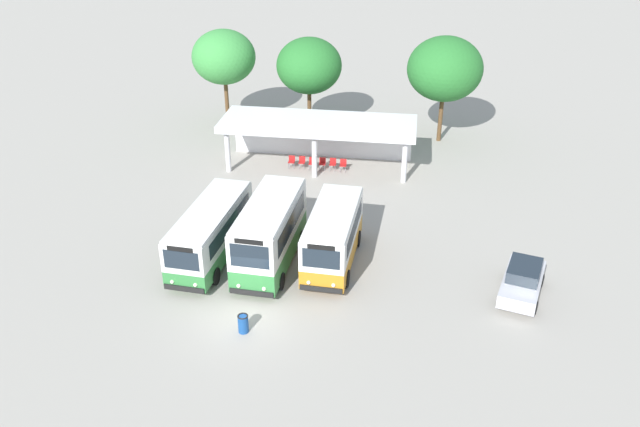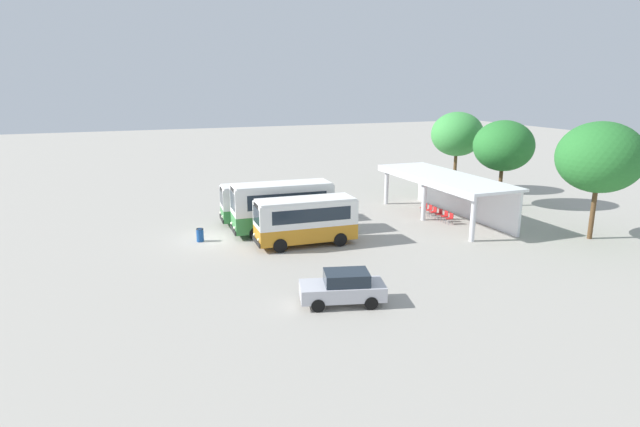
{
  "view_description": "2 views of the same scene",
  "coord_description": "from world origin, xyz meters",
  "px_view_note": "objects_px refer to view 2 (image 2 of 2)",
  "views": [
    {
      "loc": [
        7.1,
        -23.86,
        18.71
      ],
      "look_at": [
        2.33,
        8.32,
        1.3
      ],
      "focal_mm": 36.6,
      "sensor_mm": 36.0,
      "label": 1
    },
    {
      "loc": [
        34.39,
        -5.79,
        10.37
      ],
      "look_at": [
        1.49,
        7.1,
        1.49
      ],
      "focal_mm": 29.31,
      "sensor_mm": 36.0,
      "label": 2
    }
  ],
  "objects_px": {
    "waiting_chair_end_by_column": "(424,207)",
    "waiting_chair_fifth_seat": "(445,215)",
    "waiting_chair_far_end_seat": "(450,218)",
    "litter_bin_apron": "(200,235)",
    "city_bus_nearest_orange": "(271,201)",
    "waiting_chair_second_from_end": "(429,209)",
    "city_bus_second_in_row": "(282,206)",
    "city_bus_middle_cream": "(305,219)",
    "waiting_chair_fourth_seat": "(439,213)",
    "parked_car_flank": "(343,287)",
    "waiting_chair_middle_seat": "(434,211)"
  },
  "relations": [
    {
      "from": "city_bus_nearest_orange",
      "to": "waiting_chair_fourth_seat",
      "type": "bearing_deg",
      "value": 71.21
    },
    {
      "from": "waiting_chair_second_from_end",
      "to": "waiting_chair_middle_seat",
      "type": "distance_m",
      "value": 0.73
    },
    {
      "from": "parked_car_flank",
      "to": "litter_bin_apron",
      "type": "distance_m",
      "value": 13.68
    },
    {
      "from": "waiting_chair_fourth_seat",
      "to": "litter_bin_apron",
      "type": "relative_size",
      "value": 0.96
    },
    {
      "from": "city_bus_nearest_orange",
      "to": "city_bus_middle_cream",
      "type": "height_order",
      "value": "city_bus_middle_cream"
    },
    {
      "from": "parked_car_flank",
      "to": "waiting_chair_far_end_seat",
      "type": "height_order",
      "value": "parked_car_flank"
    },
    {
      "from": "waiting_chair_far_end_seat",
      "to": "city_bus_second_in_row",
      "type": "bearing_deg",
      "value": -100.97
    },
    {
      "from": "city_bus_nearest_orange",
      "to": "waiting_chair_second_from_end",
      "type": "distance_m",
      "value": 12.7
    },
    {
      "from": "parked_car_flank",
      "to": "waiting_chair_second_from_end",
      "type": "bearing_deg",
      "value": 134.65
    },
    {
      "from": "city_bus_middle_cream",
      "to": "waiting_chair_far_end_seat",
      "type": "relative_size",
      "value": 7.79
    },
    {
      "from": "waiting_chair_second_from_end",
      "to": "waiting_chair_fourth_seat",
      "type": "distance_m",
      "value": 1.45
    },
    {
      "from": "waiting_chair_fifth_seat",
      "to": "city_bus_nearest_orange",
      "type": "bearing_deg",
      "value": -111.71
    },
    {
      "from": "city_bus_nearest_orange",
      "to": "waiting_chair_fourth_seat",
      "type": "distance_m",
      "value": 13.05
    },
    {
      "from": "parked_car_flank",
      "to": "waiting_chair_end_by_column",
      "type": "relative_size",
      "value": 5.08
    },
    {
      "from": "parked_car_flank",
      "to": "waiting_chair_second_from_end",
      "type": "height_order",
      "value": "parked_car_flank"
    },
    {
      "from": "waiting_chair_end_by_column",
      "to": "waiting_chair_fifth_seat",
      "type": "bearing_deg",
      "value": 0.03
    },
    {
      "from": "waiting_chair_second_from_end",
      "to": "waiting_chair_fourth_seat",
      "type": "xyz_separation_m",
      "value": [
        1.45,
        -0.03,
        0.0
      ]
    },
    {
      "from": "city_bus_nearest_orange",
      "to": "city_bus_second_in_row",
      "type": "bearing_deg",
      "value": -2.45
    },
    {
      "from": "city_bus_middle_cream",
      "to": "waiting_chair_middle_seat",
      "type": "bearing_deg",
      "value": 104.18
    },
    {
      "from": "parked_car_flank",
      "to": "waiting_chair_fourth_seat",
      "type": "bearing_deg",
      "value": 131.42
    },
    {
      "from": "city_bus_nearest_orange",
      "to": "waiting_chair_second_from_end",
      "type": "bearing_deg",
      "value": 77.48
    },
    {
      "from": "waiting_chair_end_by_column",
      "to": "waiting_chair_second_from_end",
      "type": "relative_size",
      "value": 1.0
    },
    {
      "from": "waiting_chair_middle_seat",
      "to": "parked_car_flank",
      "type": "bearing_deg",
      "value": -46.81
    },
    {
      "from": "waiting_chair_fifth_seat",
      "to": "litter_bin_apron",
      "type": "relative_size",
      "value": 0.96
    },
    {
      "from": "city_bus_second_in_row",
      "to": "city_bus_middle_cream",
      "type": "relative_size",
      "value": 1.07
    },
    {
      "from": "city_bus_nearest_orange",
      "to": "city_bus_second_in_row",
      "type": "height_order",
      "value": "city_bus_second_in_row"
    },
    {
      "from": "waiting_chair_fifth_seat",
      "to": "waiting_chair_far_end_seat",
      "type": "xyz_separation_m",
      "value": [
        0.72,
        -0.06,
        0.0
      ]
    },
    {
      "from": "city_bus_middle_cream",
      "to": "waiting_chair_second_from_end",
      "type": "distance_m",
      "value": 12.54
    },
    {
      "from": "city_bus_middle_cream",
      "to": "parked_car_flank",
      "type": "distance_m",
      "value": 9.71
    },
    {
      "from": "waiting_chair_end_by_column",
      "to": "waiting_chair_far_end_seat",
      "type": "height_order",
      "value": "same"
    },
    {
      "from": "city_bus_nearest_orange",
      "to": "litter_bin_apron",
      "type": "bearing_deg",
      "value": -61.51
    },
    {
      "from": "waiting_chair_far_end_seat",
      "to": "litter_bin_apron",
      "type": "height_order",
      "value": "litter_bin_apron"
    },
    {
      "from": "waiting_chair_fourth_seat",
      "to": "waiting_chair_fifth_seat",
      "type": "relative_size",
      "value": 1.0
    },
    {
      "from": "city_bus_second_in_row",
      "to": "city_bus_nearest_orange",
      "type": "bearing_deg",
      "value": 177.55
    },
    {
      "from": "waiting_chair_middle_seat",
      "to": "waiting_chair_far_end_seat",
      "type": "xyz_separation_m",
      "value": [
        2.17,
        0.01,
        0.0
      ]
    },
    {
      "from": "waiting_chair_fifth_seat",
      "to": "waiting_chair_second_from_end",
      "type": "bearing_deg",
      "value": 179.79
    },
    {
      "from": "waiting_chair_fourth_seat",
      "to": "city_bus_middle_cream",
      "type": "bearing_deg",
      "value": -79.19
    },
    {
      "from": "waiting_chair_end_by_column",
      "to": "litter_bin_apron",
      "type": "xyz_separation_m",
      "value": [
        1.2,
        -18.25,
        -0.07
      ]
    },
    {
      "from": "waiting_chair_far_end_seat",
      "to": "waiting_chair_end_by_column",
      "type": "bearing_deg",
      "value": 179.15
    },
    {
      "from": "waiting_chair_far_end_seat",
      "to": "waiting_chair_second_from_end",
      "type": "bearing_deg",
      "value": 178.74
    },
    {
      "from": "waiting_chair_far_end_seat",
      "to": "city_bus_nearest_orange",
      "type": "bearing_deg",
      "value": -114.65
    },
    {
      "from": "waiting_chair_far_end_seat",
      "to": "city_bus_middle_cream",
      "type": "bearing_deg",
      "value": -86.04
    },
    {
      "from": "city_bus_middle_cream",
      "to": "parked_car_flank",
      "type": "xyz_separation_m",
      "value": [
        9.55,
        -1.51,
        -0.89
      ]
    },
    {
      "from": "waiting_chair_end_by_column",
      "to": "waiting_chair_fifth_seat",
      "type": "relative_size",
      "value": 1.0
    },
    {
      "from": "waiting_chair_second_from_end",
      "to": "waiting_chair_far_end_seat",
      "type": "relative_size",
      "value": 1.0
    },
    {
      "from": "city_bus_second_in_row",
      "to": "waiting_chair_fourth_seat",
      "type": "xyz_separation_m",
      "value": [
        0.96,
        12.45,
        -1.44
      ]
    },
    {
      "from": "parked_car_flank",
      "to": "waiting_chair_end_by_column",
      "type": "distance_m",
      "value": 19.39
    },
    {
      "from": "waiting_chair_second_from_end",
      "to": "waiting_chair_fourth_seat",
      "type": "relative_size",
      "value": 1.0
    },
    {
      "from": "waiting_chair_fourth_seat",
      "to": "waiting_chair_middle_seat",
      "type": "bearing_deg",
      "value": -177.18
    },
    {
      "from": "waiting_chair_fourth_seat",
      "to": "waiting_chair_fifth_seat",
      "type": "distance_m",
      "value": 0.72
    }
  ]
}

